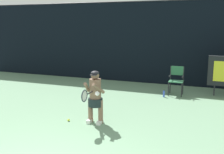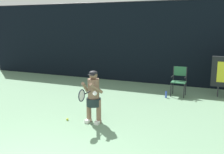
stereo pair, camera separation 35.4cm
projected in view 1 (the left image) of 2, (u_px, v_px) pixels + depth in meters
The scene contains 6 objects.
backdrop_screen at pixel (147, 43), 11.99m from camera, with size 18.00×0.12×3.66m.
umpire_chair at pixel (176, 79), 10.09m from camera, with size 0.52×0.44×1.08m.
water_bottle at pixel (164, 94), 9.86m from camera, with size 0.07×0.07×0.27m.
tennis_player at pixel (95, 95), 7.17m from camera, with size 0.53×0.60×1.44m.
tennis_racket at pixel (85, 96), 6.63m from camera, with size 0.03×0.60×0.31m.
tennis_ball_loose at pixel (69, 120), 7.42m from camera, with size 0.07×0.07×0.07m.
Camera 1 is at (2.81, -3.33, 2.65)m, focal length 42.99 mm.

